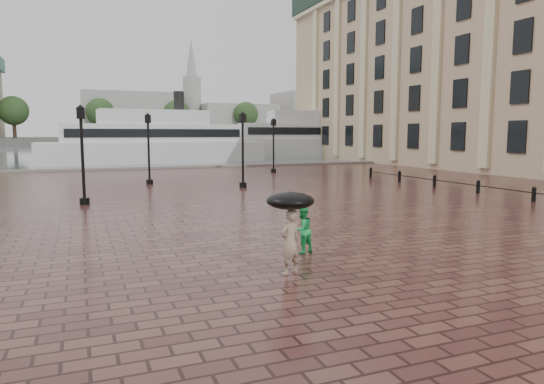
{
  "coord_description": "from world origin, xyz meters",
  "views": [
    {
      "loc": [
        -6.13,
        -13.71,
        3.24
      ],
      "look_at": [
        -0.5,
        0.44,
        1.4
      ],
      "focal_mm": 32.0,
      "sensor_mm": 36.0,
      "label": 1
    }
  ],
  "objects_px": {
    "street_lamps": "(156,148)",
    "ferry_near": "(154,141)",
    "child_pedestrian": "(302,230)",
    "ferry_far": "(315,138)",
    "adult_pedestrian": "(290,242)"
  },
  "relations": [
    {
      "from": "street_lamps",
      "to": "ferry_far",
      "type": "height_order",
      "value": "ferry_far"
    },
    {
      "from": "child_pedestrian",
      "to": "ferry_near",
      "type": "height_order",
      "value": "ferry_near"
    },
    {
      "from": "adult_pedestrian",
      "to": "child_pedestrian",
      "type": "height_order",
      "value": "adult_pedestrian"
    },
    {
      "from": "street_lamps",
      "to": "adult_pedestrian",
      "type": "relative_size",
      "value": 14.12
    },
    {
      "from": "adult_pedestrian",
      "to": "ferry_near",
      "type": "relative_size",
      "value": 0.06
    },
    {
      "from": "adult_pedestrian",
      "to": "ferry_far",
      "type": "bearing_deg",
      "value": -135.16
    },
    {
      "from": "ferry_far",
      "to": "street_lamps",
      "type": "bearing_deg",
      "value": -123.63
    },
    {
      "from": "street_lamps",
      "to": "ferry_near",
      "type": "relative_size",
      "value": 0.88
    },
    {
      "from": "ferry_near",
      "to": "street_lamps",
      "type": "bearing_deg",
      "value": -99.9
    },
    {
      "from": "child_pedestrian",
      "to": "ferry_far",
      "type": "distance_m",
      "value": 55.24
    },
    {
      "from": "adult_pedestrian",
      "to": "ferry_near",
      "type": "height_order",
      "value": "ferry_near"
    },
    {
      "from": "street_lamps",
      "to": "child_pedestrian",
      "type": "relative_size",
      "value": 16.62
    },
    {
      "from": "street_lamps",
      "to": "ferry_far",
      "type": "distance_m",
      "value": 39.44
    },
    {
      "from": "child_pedestrian",
      "to": "ferry_far",
      "type": "xyz_separation_m",
      "value": [
        25.06,
        49.2,
        1.94
      ]
    },
    {
      "from": "ferry_far",
      "to": "adult_pedestrian",
      "type": "bearing_deg",
      "value": -109.46
    }
  ]
}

